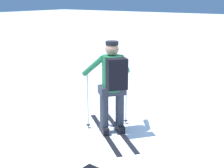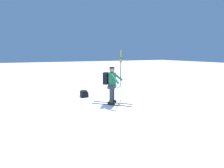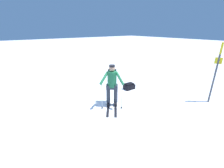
# 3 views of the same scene
# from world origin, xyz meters

# --- Properties ---
(ground_plane) EXTENTS (80.00, 80.00, 0.00)m
(ground_plane) POSITION_xyz_m (0.00, 0.00, 0.00)
(ground_plane) COLOR white
(skier) EXTENTS (1.39, 1.62, 1.61)m
(skier) POSITION_xyz_m (-0.19, 0.46, 0.93)
(skier) COLOR black
(skier) RESTS_ON ground_plane
(dropped_backpack) EXTENTS (0.52, 0.38, 0.29)m
(dropped_backpack) POSITION_xyz_m (-1.85, -0.32, 0.14)
(dropped_backpack) COLOR black
(dropped_backpack) RESTS_ON ground_plane
(trail_marker) EXTENTS (0.12, 0.23, 2.37)m
(trail_marker) POSITION_xyz_m (-3.51, 2.65, 1.41)
(trail_marker) COLOR #4C4C51
(trail_marker) RESTS_ON ground_plane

